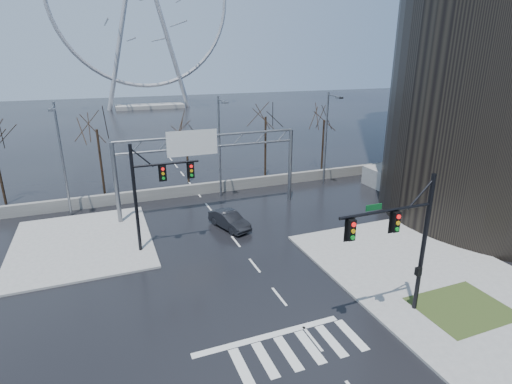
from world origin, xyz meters
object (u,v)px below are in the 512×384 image
signal_mast_far (151,187)px  car (229,220)px  sign_gantry (205,156)px  signal_mast_near (405,235)px  ferris_wheel (141,3)px

signal_mast_far → car: 7.66m
signal_mast_far → sign_gantry: size_ratio=0.49×
signal_mast_near → signal_mast_far: size_ratio=1.00×
sign_gantry → ferris_wheel: size_ratio=0.32×
signal_mast_near → sign_gantry: signal_mast_near is taller
signal_mast_far → ferris_wheel: bearing=82.8°
signal_mast_far → ferris_wheel: 89.30m
signal_mast_near → sign_gantry: 19.79m
signal_mast_near → ferris_wheel: (-0.14, 99.04, 21.26)m
car → signal_mast_far: bearing=177.2°
ferris_wheel → sign_gantry: bearing=-93.8°
sign_gantry → signal_mast_far: bearing=-132.5°
sign_gantry → car: (0.73, -4.32, -4.48)m
sign_gantry → car: sign_gantry is taller
sign_gantry → car: 6.27m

